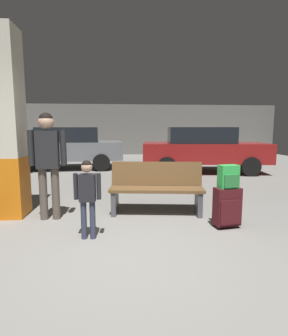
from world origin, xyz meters
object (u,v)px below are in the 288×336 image
(suitcase, at_px, (227,207))
(structural_pillar, at_px, (4,125))
(adult, at_px, (48,155))
(parked_car_far, at_px, (66,147))
(parked_car_near, at_px, (203,148))
(bench, at_px, (157,188))
(backpack_bright, at_px, (229,177))
(child, at_px, (87,191))

(suitcase, bearing_deg, structural_pillar, 164.99)
(suitcase, bearing_deg, adult, 166.37)
(parked_car_far, height_order, parked_car_near, same)
(bench, xyz_separation_m, parked_car_far, (-2.55, 5.70, 0.36))
(structural_pillar, height_order, parked_car_far, structural_pillar)
(structural_pillar, distance_m, bench, 2.73)
(backpack_bright, bearing_deg, structural_pillar, 164.99)
(adult, bearing_deg, suitcase, -13.63)
(parked_car_near, bearing_deg, adult, -130.59)
(bench, relative_size, backpack_bright, 4.87)
(backpack_bright, xyz_separation_m, adult, (-2.72, 0.66, 0.29))
(structural_pillar, relative_size, child, 2.89)
(adult, bearing_deg, parked_car_near, 49.41)
(child, bearing_deg, bench, 44.56)
(suitcase, xyz_separation_m, parked_car_far, (-3.50, 6.52, 0.48))
(structural_pillar, bearing_deg, child, -38.82)
(backpack_bright, bearing_deg, adult, 166.36)
(structural_pillar, height_order, backpack_bright, structural_pillar)
(structural_pillar, bearing_deg, parked_car_far, 90.46)
(structural_pillar, bearing_deg, bench, -2.43)
(bench, distance_m, child, 1.51)
(adult, bearing_deg, parked_car_far, 97.57)
(child, xyz_separation_m, parked_car_near, (3.28, 5.54, 0.15))
(parked_car_far, bearing_deg, bench, -65.88)
(backpack_bright, height_order, child, child)
(child, bearing_deg, backpack_bright, 6.56)
(bench, height_order, parked_car_near, parked_car_near)
(parked_car_far, bearing_deg, backpack_bright, -61.78)
(backpack_bright, relative_size, parked_car_far, 0.08)
(structural_pillar, xyz_separation_m, parked_car_near, (4.72, 4.38, -0.72))
(child, height_order, parked_car_far, parked_car_far)
(suitcase, distance_m, parked_car_near, 5.47)
(suitcase, height_order, child, child)
(suitcase, xyz_separation_m, adult, (-2.72, 0.66, 0.74))
(parked_car_far, distance_m, parked_car_near, 4.91)
(suitcase, xyz_separation_m, parked_car_near, (1.26, 5.31, 0.48))
(child, relative_size, adult, 0.62)
(structural_pillar, distance_m, parked_car_near, 6.48)
(child, height_order, parked_car_near, parked_car_near)
(structural_pillar, xyz_separation_m, bench, (2.51, -0.11, -1.08))
(suitcase, relative_size, parked_car_far, 0.14)
(child, height_order, adult, adult)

